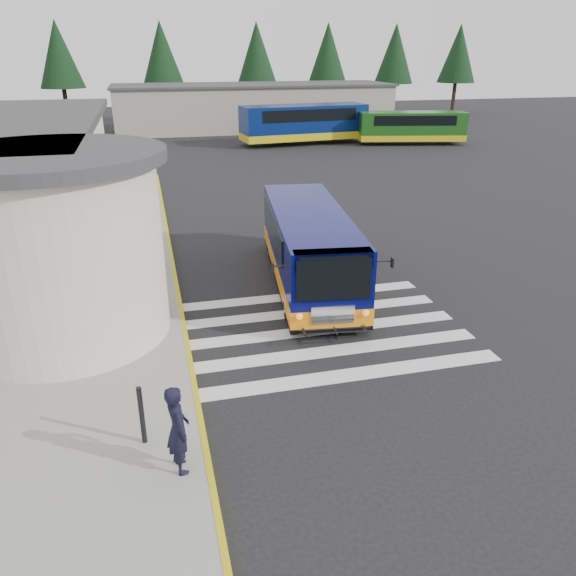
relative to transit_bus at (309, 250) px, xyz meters
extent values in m
plane|color=black|center=(-0.22, -2.51, -1.16)|extent=(140.00, 140.00, 0.00)
cube|color=gray|center=(-9.22, 1.49, -1.09)|extent=(10.00, 34.00, 0.15)
cube|color=gold|center=(-4.27, 1.49, -1.08)|extent=(0.12, 34.00, 0.16)
cylinder|color=beige|center=(-7.22, -2.01, 1.24)|extent=(5.20, 5.20, 4.50)
cylinder|color=#38383A|center=(-7.22, -2.01, 3.64)|extent=(5.80, 5.80, 0.30)
cube|color=black|center=(-6.70, 2.49, 0.09)|extent=(0.08, 1.20, 2.20)
cube|color=#38383A|center=(-6.22, 2.49, 1.39)|extent=(1.20, 1.80, 0.12)
cube|color=silver|center=(-0.72, -5.71, -1.16)|extent=(8.00, 0.55, 0.01)
cube|color=silver|center=(-0.72, -4.51, -1.16)|extent=(8.00, 0.55, 0.01)
cube|color=silver|center=(-0.72, -3.31, -1.16)|extent=(8.00, 0.55, 0.01)
cube|color=silver|center=(-0.72, -2.11, -1.16)|extent=(8.00, 0.55, 0.01)
cube|color=silver|center=(-0.72, -0.91, -1.16)|extent=(8.00, 0.55, 0.01)
cube|color=gray|center=(5.78, 39.49, 0.84)|extent=(26.00, 8.00, 4.00)
cube|color=#38383A|center=(5.78, 39.49, 2.94)|extent=(26.40, 8.40, 0.20)
cylinder|color=black|center=(-12.22, 47.49, 0.64)|extent=(0.44, 0.44, 3.60)
cone|color=black|center=(-12.22, 47.49, 5.64)|extent=(4.40, 4.40, 6.40)
cylinder|color=black|center=(-2.22, 47.49, 0.64)|extent=(0.44, 0.44, 3.60)
cone|color=black|center=(-2.22, 47.49, 5.64)|extent=(4.40, 4.40, 6.40)
cylinder|color=black|center=(7.78, 47.49, 0.64)|extent=(0.44, 0.44, 3.60)
cone|color=black|center=(7.78, 47.49, 5.64)|extent=(4.40, 4.40, 6.40)
cylinder|color=black|center=(15.78, 47.49, 0.64)|extent=(0.44, 0.44, 3.60)
cone|color=black|center=(15.78, 47.49, 5.64)|extent=(4.40, 4.40, 6.40)
cylinder|color=black|center=(23.78, 47.49, 0.64)|extent=(0.44, 0.44, 3.60)
cone|color=black|center=(23.78, 47.49, 5.64)|extent=(4.40, 4.40, 6.40)
cylinder|color=black|center=(31.78, 47.49, 0.64)|extent=(0.44, 0.44, 3.60)
cone|color=black|center=(31.78, 47.49, 5.64)|extent=(4.40, 4.40, 6.40)
cube|color=#06094C|center=(0.00, 0.03, 0.23)|extent=(3.18, 8.18, 2.08)
cube|color=orange|center=(0.00, 0.03, -0.56)|extent=(3.22, 8.21, 0.50)
cube|color=black|center=(0.00, 0.03, -0.85)|extent=(3.20, 8.20, 0.19)
cube|color=black|center=(-0.49, -3.94, 0.56)|extent=(1.94, 0.29, 1.11)
cube|color=silver|center=(-0.49, -3.95, -0.41)|extent=(1.15, 0.20, 0.49)
cube|color=black|center=(-1.03, 0.87, 0.65)|extent=(0.76, 5.80, 0.80)
cube|color=black|center=(1.21, 0.59, 0.65)|extent=(0.76, 5.80, 0.80)
cylinder|color=black|center=(-1.29, -2.48, -0.74)|extent=(0.37, 0.88, 0.85)
cylinder|color=black|center=(0.64, -2.72, -0.74)|extent=(0.37, 0.88, 0.85)
cylinder|color=black|center=(-0.68, 2.44, -0.74)|extent=(0.37, 0.88, 0.85)
cylinder|color=black|center=(1.25, 2.19, -0.74)|extent=(0.37, 0.88, 0.85)
cube|color=black|center=(-2.01, -3.60, 0.92)|extent=(0.06, 0.16, 0.27)
cube|color=black|center=(1.06, -3.98, 0.92)|extent=(0.06, 0.16, 0.27)
imported|color=black|center=(-4.76, -8.18, -0.16)|extent=(0.52, 0.69, 1.72)
imported|color=black|center=(-7.26, -3.27, -0.25)|extent=(0.93, 0.93, 1.52)
cylinder|color=black|center=(-5.39, -7.25, -0.40)|extent=(0.10, 0.10, 1.23)
cube|color=#06184D|center=(7.96, 29.13, 0.60)|extent=(10.52, 3.97, 2.62)
cube|color=gold|center=(7.96, 29.13, -0.46)|extent=(10.56, 4.01, 0.57)
cube|color=black|center=(7.96, 29.13, 1.23)|extent=(8.26, 3.77, 0.91)
cube|color=#174913|center=(16.46, 26.89, 0.30)|extent=(8.82, 4.10, 2.17)
cube|color=gold|center=(16.46, 26.89, -0.58)|extent=(8.85, 4.13, 0.47)
cube|color=black|center=(16.46, 26.89, 0.82)|extent=(6.98, 3.75, 0.76)
camera|label=1|loc=(-4.86, -16.48, 5.96)|focal=35.00mm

